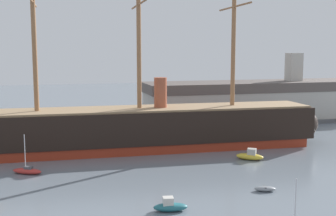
# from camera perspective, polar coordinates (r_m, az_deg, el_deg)

# --- Properties ---
(tall_ship) EXTENTS (73.31, 15.91, 35.25)m
(tall_ship) POSITION_cam_1_polar(r_m,az_deg,el_deg) (74.39, -3.75, -2.62)
(tall_ship) COLOR maroon
(tall_ship) RESTS_ON ground
(motorboat_near_centre) EXTENTS (3.86, 2.08, 1.54)m
(motorboat_near_centre) POSITION_cam_1_polar(r_m,az_deg,el_deg) (47.37, 0.28, -12.78)
(motorboat_near_centre) COLOR #236670
(motorboat_near_centre) RESTS_ON ground
(dinghy_mid_right) EXTENTS (2.79, 1.81, 0.61)m
(dinghy_mid_right) POSITION_cam_1_polar(r_m,az_deg,el_deg) (54.90, 12.63, -10.32)
(dinghy_mid_right) COLOR gray
(dinghy_mid_right) RESTS_ON ground
(sailboat_alongside_bow) EXTENTS (4.39, 3.13, 5.58)m
(sailboat_alongside_bow) POSITION_cam_1_polar(r_m,az_deg,el_deg) (63.69, -18.03, -7.85)
(sailboat_alongside_bow) COLOR #B22D28
(sailboat_alongside_bow) RESTS_ON ground
(motorboat_alongside_stern) EXTENTS (4.49, 3.93, 1.79)m
(motorboat_alongside_stern) POSITION_cam_1_polar(r_m,az_deg,el_deg) (69.41, 10.74, -6.19)
(motorboat_alongside_stern) COLOR gold
(motorboat_alongside_stern) RESTS_ON ground
(motorboat_far_right) EXTENTS (3.63, 2.83, 1.41)m
(motorboat_far_right) POSITION_cam_1_polar(r_m,az_deg,el_deg) (88.19, 12.91, -3.38)
(motorboat_far_right) COLOR #1E284C
(motorboat_far_right) RESTS_ON ground
(motorboat_distant_centre) EXTENTS (3.92, 2.04, 1.57)m
(motorboat_distant_centre) POSITION_cam_1_polar(r_m,az_deg,el_deg) (92.30, -5.12, -2.69)
(motorboat_distant_centre) COLOR gray
(motorboat_distant_centre) RESTS_ON ground
(dockside_warehouse_right) EXTENTS (58.59, 15.47, 16.34)m
(dockside_warehouse_right) POSITION_cam_1_polar(r_m,az_deg,el_deg) (106.66, 11.54, 0.88)
(dockside_warehouse_right) COLOR #565659
(dockside_warehouse_right) RESTS_ON ground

